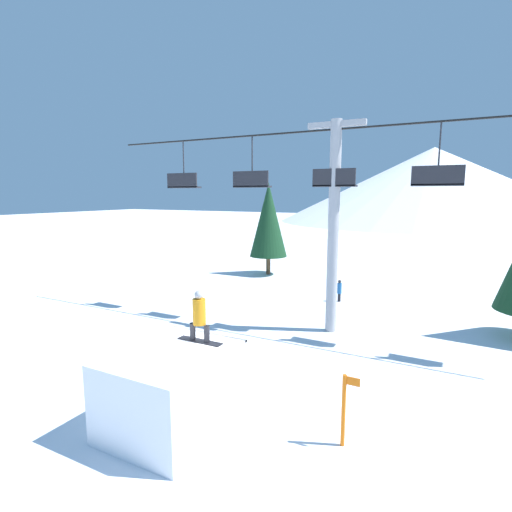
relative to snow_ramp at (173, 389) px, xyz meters
name	(u,v)px	position (x,y,z in m)	size (l,w,h in m)	color
ground_plane	(173,413)	(-0.41, 0.46, -1.01)	(220.00, 220.00, 0.00)	white
mountain_ridge	(432,185)	(-0.41, 87.32, 6.88)	(64.83, 64.83, 15.78)	silver
snow_ramp	(173,389)	(0.00, 0.00, 0.00)	(2.58, 3.21, 2.02)	white
snowboarder	(199,316)	(0.23, 0.90, 1.72)	(1.31, 0.35, 1.41)	black
chairlift	(334,207)	(1.42, 8.92, 4.41)	(22.88, 0.47, 8.94)	#9E9EA3
pine_tree_far	(268,220)	(-6.44, 18.89, 3.06)	(2.75, 2.75, 6.78)	#4C3823
trail_marker	(344,408)	(4.11, 1.22, -0.06)	(0.41, 0.10, 1.79)	orange
distant_skier	(339,290)	(0.40, 13.86, -0.34)	(0.24, 0.24, 1.23)	black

